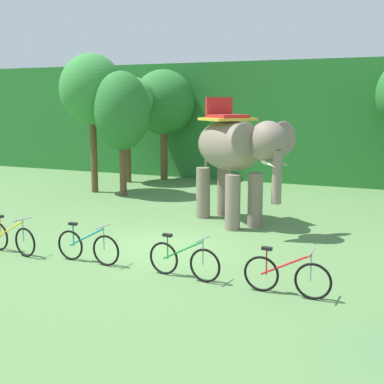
{
  "coord_description": "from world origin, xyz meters",
  "views": [
    {
      "loc": [
        5.79,
        -11.32,
        3.64
      ],
      "look_at": [
        0.47,
        1.0,
        1.3
      ],
      "focal_mm": 48.48,
      "sensor_mm": 36.0,
      "label": 1
    }
  ],
  "objects_px": {
    "tree_left": "(92,90)",
    "elephant": "(235,151)",
    "tree_far_right": "(126,100)",
    "bike_red": "(286,276)",
    "tree_center_left": "(163,103)",
    "tree_far_left": "(122,111)",
    "bike_yellow": "(11,238)",
    "bike_teal": "(88,246)",
    "bike_green": "(184,260)"
  },
  "relations": [
    {
      "from": "bike_teal",
      "to": "elephant",
      "type": "bearing_deg",
      "value": 69.69
    },
    {
      "from": "tree_far_right",
      "to": "bike_teal",
      "type": "height_order",
      "value": "tree_far_right"
    },
    {
      "from": "tree_far_right",
      "to": "bike_red",
      "type": "bearing_deg",
      "value": -48.21
    },
    {
      "from": "tree_left",
      "to": "elephant",
      "type": "xyz_separation_m",
      "value": [
        7.04,
        -3.12,
        -1.9
      ]
    },
    {
      "from": "bike_yellow",
      "to": "bike_green",
      "type": "distance_m",
      "value": 4.58
    },
    {
      "from": "elephant",
      "to": "bike_teal",
      "type": "height_order",
      "value": "elephant"
    },
    {
      "from": "tree_far_right",
      "to": "elephant",
      "type": "relative_size",
      "value": 1.25
    },
    {
      "from": "bike_teal",
      "to": "bike_green",
      "type": "xyz_separation_m",
      "value": [
        2.44,
        -0.09,
        0.0
      ]
    },
    {
      "from": "tree_far_right",
      "to": "tree_left",
      "type": "height_order",
      "value": "tree_left"
    },
    {
      "from": "tree_left",
      "to": "bike_green",
      "type": "xyz_separation_m",
      "value": [
        7.65,
        -8.15,
        -3.72
      ]
    },
    {
      "from": "tree_center_left",
      "to": "bike_red",
      "type": "relative_size",
      "value": 3.0
    },
    {
      "from": "bike_green",
      "to": "bike_red",
      "type": "distance_m",
      "value": 2.19
    },
    {
      "from": "tree_far_right",
      "to": "bike_green",
      "type": "xyz_separation_m",
      "value": [
        7.78,
        -11.03,
        -3.36
      ]
    },
    {
      "from": "tree_far_left",
      "to": "elephant",
      "type": "xyz_separation_m",
      "value": [
        5.56,
        -2.89,
        -1.07
      ]
    },
    {
      "from": "tree_left",
      "to": "bike_teal",
      "type": "distance_m",
      "value": 10.29
    },
    {
      "from": "tree_far_left",
      "to": "bike_green",
      "type": "bearing_deg",
      "value": -52.07
    },
    {
      "from": "tree_left",
      "to": "bike_green",
      "type": "distance_m",
      "value": 11.78
    },
    {
      "from": "bike_teal",
      "to": "bike_yellow",
      "type": "bearing_deg",
      "value": -177.32
    },
    {
      "from": "elephant",
      "to": "bike_yellow",
      "type": "relative_size",
      "value": 2.27
    },
    {
      "from": "elephant",
      "to": "bike_red",
      "type": "height_order",
      "value": "elephant"
    },
    {
      "from": "tree_far_left",
      "to": "tree_left",
      "type": "bearing_deg",
      "value": 171.17
    },
    {
      "from": "bike_green",
      "to": "elephant",
      "type": "bearing_deg",
      "value": 96.95
    },
    {
      "from": "bike_red",
      "to": "bike_teal",
      "type": "bearing_deg",
      "value": 177.43
    },
    {
      "from": "tree_far_right",
      "to": "tree_center_left",
      "type": "bearing_deg",
      "value": 51.63
    },
    {
      "from": "tree_left",
      "to": "tree_far_left",
      "type": "xyz_separation_m",
      "value": [
        1.48,
        -0.23,
        -0.82
      ]
    },
    {
      "from": "tree_far_left",
      "to": "bike_green",
      "type": "relative_size",
      "value": 2.82
    },
    {
      "from": "tree_left",
      "to": "bike_red",
      "type": "relative_size",
      "value": 3.23
    },
    {
      "from": "tree_center_left",
      "to": "tree_far_right",
      "type": "bearing_deg",
      "value": -128.37
    },
    {
      "from": "tree_far_left",
      "to": "tree_center_left",
      "type": "bearing_deg",
      "value": 95.92
    },
    {
      "from": "tree_left",
      "to": "tree_far_left",
      "type": "bearing_deg",
      "value": -8.83
    },
    {
      "from": "tree_left",
      "to": "bike_red",
      "type": "bearing_deg",
      "value": -40.04
    },
    {
      "from": "tree_left",
      "to": "bike_yellow",
      "type": "distance_m",
      "value": 9.48
    },
    {
      "from": "tree_far_right",
      "to": "bike_teal",
      "type": "distance_m",
      "value": 12.63
    },
    {
      "from": "elephant",
      "to": "bike_yellow",
      "type": "xyz_separation_m",
      "value": [
        -3.96,
        -5.04,
        -1.82
      ]
    },
    {
      "from": "tree_left",
      "to": "tree_far_left",
      "type": "height_order",
      "value": "tree_left"
    },
    {
      "from": "tree_left",
      "to": "tree_center_left",
      "type": "relative_size",
      "value": 1.08
    },
    {
      "from": "tree_center_left",
      "to": "bike_yellow",
      "type": "xyz_separation_m",
      "value": [
        2.07,
        -12.48,
        -3.21
      ]
    },
    {
      "from": "elephant",
      "to": "tree_far_right",
      "type": "bearing_deg",
      "value": 140.05
    },
    {
      "from": "tree_far_right",
      "to": "bike_green",
      "type": "height_order",
      "value": "tree_far_right"
    },
    {
      "from": "tree_far_left",
      "to": "elephant",
      "type": "bearing_deg",
      "value": -27.45
    },
    {
      "from": "bike_yellow",
      "to": "bike_teal",
      "type": "distance_m",
      "value": 2.14
    },
    {
      "from": "bike_yellow",
      "to": "tree_far_left",
      "type": "bearing_deg",
      "value": 101.36
    },
    {
      "from": "tree_left",
      "to": "tree_center_left",
      "type": "distance_m",
      "value": 4.46
    },
    {
      "from": "bike_yellow",
      "to": "bike_red",
      "type": "xyz_separation_m",
      "value": [
        6.77,
        -0.11,
        0.0
      ]
    },
    {
      "from": "elephant",
      "to": "bike_red",
      "type": "distance_m",
      "value": 6.14
    },
    {
      "from": "tree_center_left",
      "to": "bike_green",
      "type": "bearing_deg",
      "value": -61.96
    },
    {
      "from": "bike_teal",
      "to": "bike_green",
      "type": "bearing_deg",
      "value": -2.01
    },
    {
      "from": "bike_green",
      "to": "tree_far_left",
      "type": "bearing_deg",
      "value": 127.93
    },
    {
      "from": "tree_left",
      "to": "tree_center_left",
      "type": "bearing_deg",
      "value": 76.84
    },
    {
      "from": "bike_green",
      "to": "bike_yellow",
      "type": "bearing_deg",
      "value": -179.83
    }
  ]
}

